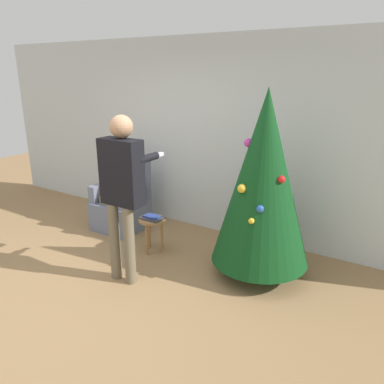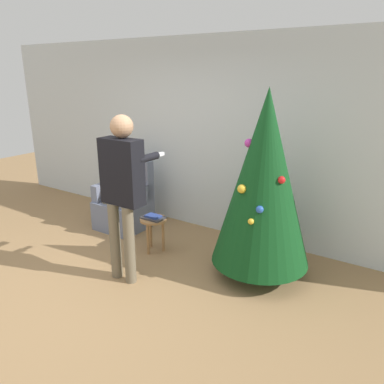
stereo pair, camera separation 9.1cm
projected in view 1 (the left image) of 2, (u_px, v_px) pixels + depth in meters
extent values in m
plane|color=#99754C|center=(91.00, 296.00, 3.89)|extent=(14.00, 14.00, 0.00)
cube|color=silver|center=(201.00, 137.00, 5.28)|extent=(8.00, 0.06, 2.70)
cylinder|color=brown|center=(258.00, 266.00, 4.30)|extent=(0.10, 0.10, 0.18)
cone|color=#0F4219|center=(263.00, 179.00, 3.99)|extent=(1.08, 1.08, 1.91)
sphere|color=#B23399|center=(249.00, 143.00, 3.90)|extent=(0.09, 0.09, 0.09)
sphere|color=gold|center=(251.00, 221.00, 3.77)|extent=(0.06, 0.06, 0.06)
sphere|color=#2856B2|center=(260.00, 209.00, 3.73)|extent=(0.08, 0.08, 0.08)
sphere|color=red|center=(281.00, 179.00, 3.75)|extent=(0.08, 0.08, 0.08)
sphere|color=gold|center=(242.00, 189.00, 3.84)|extent=(0.09, 0.09, 0.09)
cube|color=slate|center=(121.00, 215.00, 5.53)|extent=(0.67, 0.65, 0.42)
cube|color=slate|center=(131.00, 178.00, 5.58)|extent=(0.67, 0.14, 0.58)
cube|color=slate|center=(106.00, 190.00, 5.56)|extent=(0.12, 0.59, 0.24)
cube|color=slate|center=(134.00, 196.00, 5.28)|extent=(0.12, 0.59, 0.24)
cylinder|color=#6B604C|center=(106.00, 218.00, 5.42)|extent=(0.11, 0.11, 0.42)
cylinder|color=#6B604C|center=(117.00, 220.00, 5.31)|extent=(0.11, 0.11, 0.42)
cube|color=#6B604C|center=(117.00, 198.00, 5.40)|extent=(0.32, 0.40, 0.12)
cube|color=orange|center=(123.00, 175.00, 5.43)|extent=(0.36, 0.20, 0.50)
sphere|color=tan|center=(122.00, 152.00, 5.32)|extent=(0.20, 0.20, 0.20)
cylinder|color=#6B604C|center=(115.00, 241.00, 4.12)|extent=(0.12, 0.12, 0.88)
cylinder|color=#6B604C|center=(129.00, 246.00, 4.01)|extent=(0.12, 0.12, 0.88)
cube|color=black|center=(122.00, 172.00, 3.87)|extent=(0.47, 0.20, 0.70)
sphere|color=tan|center=(121.00, 127.00, 3.76)|extent=(0.24, 0.24, 0.24)
cylinder|color=black|center=(119.00, 154.00, 4.08)|extent=(0.08, 0.30, 0.08)
cylinder|color=black|center=(148.00, 158.00, 3.88)|extent=(0.08, 0.30, 0.08)
cube|color=white|center=(159.00, 155.00, 4.04)|extent=(0.04, 0.14, 0.04)
cylinder|color=#A37547|center=(152.00, 220.00, 4.74)|extent=(0.34, 0.34, 0.03)
cylinder|color=#A37547|center=(147.00, 239.00, 4.71)|extent=(0.04, 0.04, 0.42)
cylinder|color=#A37547|center=(162.00, 236.00, 4.80)|extent=(0.04, 0.04, 0.42)
cylinder|color=#A37547|center=(149.00, 233.00, 4.91)|extent=(0.04, 0.04, 0.42)
cube|color=#38383D|center=(152.00, 218.00, 4.73)|extent=(0.29, 0.20, 0.02)
cube|color=navy|center=(152.00, 216.00, 4.72)|extent=(0.19, 0.13, 0.02)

